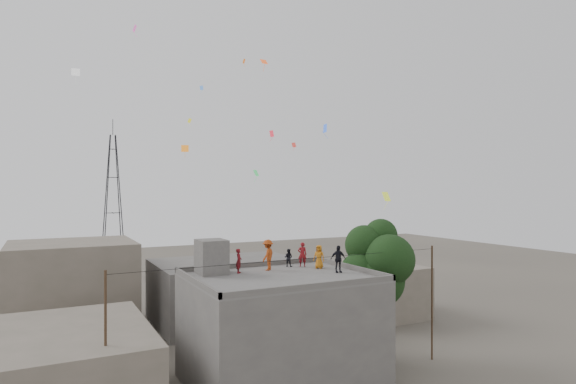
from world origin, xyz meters
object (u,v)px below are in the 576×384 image
at_px(stair_head_box, 212,257).
at_px(person_dark_adult, 338,259).
at_px(tree, 378,266).
at_px(transmission_tower, 113,205).
at_px(person_red_adult, 302,254).

distance_m(stair_head_box, person_dark_adult, 7.48).
relative_size(tree, transmission_tower, 0.45).
height_order(stair_head_box, person_dark_adult, stair_head_box).
bearing_deg(stair_head_box, person_red_adult, -1.19).
height_order(transmission_tower, person_dark_adult, transmission_tower).
height_order(stair_head_box, person_red_adult, stair_head_box).
relative_size(stair_head_box, transmission_tower, 0.10).
xyz_separation_m(stair_head_box, tree, (10.57, -2.00, -1.00)).
distance_m(stair_head_box, transmission_tower, 37.46).
relative_size(person_red_adult, person_dark_adult, 0.97).
bearing_deg(person_dark_adult, transmission_tower, 112.36).
distance_m(tree, person_dark_adult, 3.95).
bearing_deg(tree, stair_head_box, 169.26).
xyz_separation_m(tree, person_dark_adult, (-3.73, -1.01, 0.80)).
bearing_deg(transmission_tower, person_dark_adult, -79.30).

